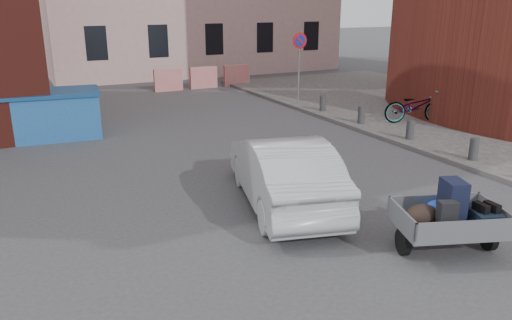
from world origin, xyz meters
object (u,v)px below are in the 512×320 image
dumpster (42,115)px  silver_car (283,171)px  trailer (448,217)px  bicycle (415,106)px

dumpster → silver_car: (3.80, -7.61, -0.00)m
trailer → dumpster: 11.71m
silver_car → bicycle: size_ratio=2.07×
trailer → dumpster: dumpster is taller
silver_car → bicycle: 8.03m
dumpster → silver_car: 8.50m
trailer → bicycle: 8.85m
trailer → bicycle: trailer is taller
silver_car → trailer: bearing=129.2°
trailer → bicycle: size_ratio=0.98×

